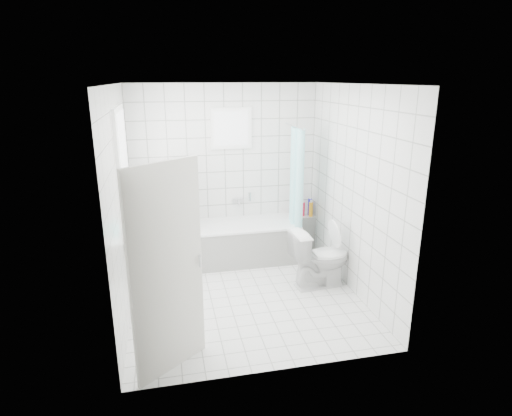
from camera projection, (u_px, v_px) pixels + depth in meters
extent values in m
plane|color=white|center=(245.00, 295.00, 5.46)|extent=(3.00, 3.00, 0.00)
plane|color=white|center=(243.00, 84.00, 4.70)|extent=(3.00, 3.00, 0.00)
cube|color=white|center=(225.00, 172.00, 6.49)|extent=(2.80, 0.02, 2.60)
cube|color=white|center=(276.00, 243.00, 3.68)|extent=(2.80, 0.02, 2.60)
cube|color=white|center=(121.00, 205.00, 4.80)|extent=(0.02, 3.00, 2.60)
cube|color=white|center=(353.00, 191.00, 5.37)|extent=(0.02, 3.00, 2.60)
cube|color=white|center=(125.00, 173.00, 5.00)|extent=(0.01, 0.90, 1.40)
cube|color=white|center=(232.00, 129.00, 6.27)|extent=(0.50, 0.01, 0.50)
cube|color=white|center=(134.00, 232.00, 5.22)|extent=(0.18, 1.02, 0.08)
cube|color=silver|center=(167.00, 272.00, 3.83)|extent=(0.65, 0.52, 2.00)
cube|color=white|center=(236.00, 243.00, 6.45)|extent=(1.83, 0.75, 0.55)
cube|color=white|center=(236.00, 225.00, 6.37)|extent=(1.85, 0.77, 0.03)
cube|color=white|center=(167.00, 219.00, 6.06)|extent=(0.15, 0.85, 1.50)
cube|color=white|center=(306.00, 231.00, 6.94)|extent=(0.40, 0.24, 0.55)
imported|color=white|center=(320.00, 258.00, 5.62)|extent=(0.81, 0.51, 0.79)
cylinder|color=silver|center=(294.00, 126.00, 6.10)|extent=(0.02, 0.80, 0.02)
cube|color=silver|center=(238.00, 200.00, 6.62)|extent=(0.18, 0.06, 0.06)
imported|color=silver|center=(134.00, 223.00, 5.15)|extent=(0.16, 0.16, 0.18)
imported|color=silver|center=(134.00, 216.00, 5.26)|extent=(0.15, 0.15, 0.28)
imported|color=#38FFF9|center=(133.00, 226.00, 4.99)|extent=(0.13, 0.13, 0.20)
cylinder|color=#1C16B0|center=(310.00, 207.00, 6.83)|extent=(0.06, 0.06, 0.27)
cylinder|color=#F01C47|center=(303.00, 209.00, 6.81)|extent=(0.06, 0.06, 0.22)
cylinder|color=#F9A51A|center=(311.00, 209.00, 6.77)|extent=(0.06, 0.06, 0.23)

